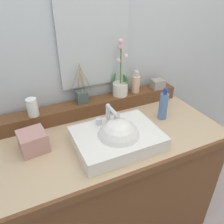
{
  "coord_description": "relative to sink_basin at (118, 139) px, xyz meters",
  "views": [
    {
      "loc": [
        -0.43,
        -0.94,
        1.58
      ],
      "look_at": [
        -0.0,
        -0.03,
        0.98
      ],
      "focal_mm": 36.26,
      "sensor_mm": 36.0,
      "label": 1
    }
  ],
  "objects": [
    {
      "name": "lotion_bottle",
      "position": [
        0.37,
        0.12,
        0.05
      ],
      "size": [
        0.05,
        0.06,
        0.2
      ],
      "color": "#5378AF",
      "rests_on": "vanity_cabinet"
    },
    {
      "name": "reed_diffuser",
      "position": [
        -0.06,
        0.38,
        0.09
      ],
      "size": [
        0.13,
        0.07,
        0.25
      ],
      "color": "#455452",
      "rests_on": "back_ledge"
    },
    {
      "name": "wall_back",
      "position": [
        0.01,
        0.54,
        0.44
      ],
      "size": [
        2.92,
        0.2,
        2.6
      ],
      "primitive_type": "cube",
      "color": "silver",
      "rests_on": "ground"
    },
    {
      "name": "tissue_box",
      "position": [
        -0.4,
        0.15,
        0.01
      ],
      "size": [
        0.14,
        0.14,
        0.1
      ],
      "primitive_type": "cube",
      "rotation": [
        0.0,
        0.0,
        0.11
      ],
      "color": "tan",
      "rests_on": "vanity_cabinet"
    },
    {
      "name": "vanity_cabinet",
      "position": [
        0.01,
        0.11,
        -0.45
      ],
      "size": [
        1.26,
        0.65,
        0.83
      ],
      "color": "brown",
      "rests_on": "ground"
    },
    {
      "name": "back_ledge",
      "position": [
        0.01,
        0.36,
        0.0
      ],
      "size": [
        1.18,
        0.11,
        0.09
      ],
      "primitive_type": "cube",
      "color": "brown",
      "rests_on": "vanity_cabinet"
    },
    {
      "name": "soap_dispenser",
      "position": [
        0.31,
        0.36,
        0.11
      ],
      "size": [
        0.05,
        0.06,
        0.15
      ],
      "color": "beige",
      "rests_on": "back_ledge"
    },
    {
      "name": "trinket_box",
      "position": [
        0.48,
        0.35,
        0.08
      ],
      "size": [
        0.09,
        0.07,
        0.06
      ],
      "primitive_type": "cube",
      "rotation": [
        0.0,
        0.0,
        -0.05
      ],
      "color": "gray",
      "rests_on": "back_ledge"
    },
    {
      "name": "potted_plant",
      "position": [
        0.2,
        0.36,
        0.13
      ],
      "size": [
        0.11,
        0.11,
        0.37
      ],
      "color": "silver",
      "rests_on": "back_ledge"
    },
    {
      "name": "mirror",
      "position": [
        0.06,
        0.43,
        0.39
      ],
      "size": [
        0.44,
        0.02,
        0.53
      ],
      "primitive_type": "cube",
      "color": "silver"
    },
    {
      "name": "sink_basin",
      "position": [
        0.0,
        0.0,
        0.0
      ],
      "size": [
        0.44,
        0.32,
        0.26
      ],
      "color": "white",
      "rests_on": "vanity_cabinet"
    },
    {
      "name": "tumbler_cup",
      "position": [
        -0.36,
        0.34,
        0.1
      ],
      "size": [
        0.06,
        0.06,
        0.1
      ],
      "primitive_type": "cylinder",
      "color": "white",
      "rests_on": "back_ledge"
    }
  ]
}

